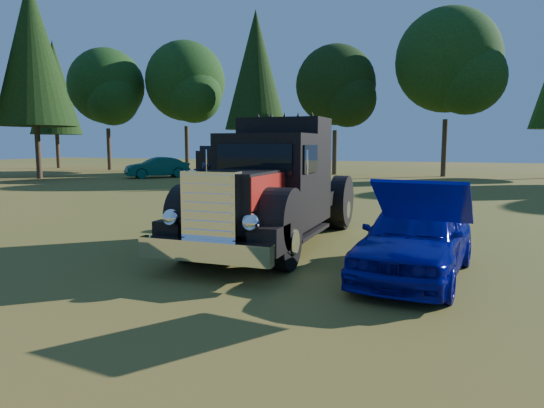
{
  "coord_description": "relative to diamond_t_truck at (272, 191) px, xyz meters",
  "views": [
    {
      "loc": [
        4.73,
        -7.58,
        2.37
      ],
      "look_at": [
        1.19,
        1.86,
        1.12
      ],
      "focal_mm": 32.0,
      "sensor_mm": 36.0,
      "label": 1
    }
  ],
  "objects": [
    {
      "name": "ground",
      "position": [
        -0.78,
        -2.94,
        -1.28
      ],
      "size": [
        120.0,
        120.0,
        0.0
      ],
      "primitive_type": "plane",
      "color": "#395318",
      "rests_on": "ground"
    },
    {
      "name": "treeline",
      "position": [
        -6.16,
        24.2,
        6.34
      ],
      "size": [
        66.14,
        24.04,
        13.33
      ],
      "color": "#2D2116",
      "rests_on": "ground"
    },
    {
      "name": "diamond_t_truck",
      "position": [
        0.0,
        0.0,
        0.0
      ],
      "size": [
        3.37,
        7.16,
        3.0
      ],
      "color": "black",
      "rests_on": "ground"
    },
    {
      "name": "hotrod_coupe",
      "position": [
        3.37,
        -1.66,
        -0.56
      ],
      "size": [
        2.14,
        4.39,
        1.89
      ],
      "color": "#070FA4",
      "rests_on": "ground"
    },
    {
      "name": "spectator_near",
      "position": [
        -1.73,
        0.24,
        -0.3
      ],
      "size": [
        0.67,
        0.83,
        1.97
      ],
      "primitive_type": "imported",
      "rotation": [
        0.0,
        0.0,
        1.25
      ],
      "color": "#1A253D",
      "rests_on": "ground"
    },
    {
      "name": "spectator_far",
      "position": [
        -1.81,
        -0.15,
        -0.39
      ],
      "size": [
        1.09,
        1.03,
        1.77
      ],
      "primitive_type": "imported",
      "rotation": [
        0.0,
        0.0,
        0.56
      ],
      "color": "#1E2847",
      "rests_on": "ground"
    },
    {
      "name": "distant_teal_car",
      "position": [
        -15.7,
        18.71,
        -0.56
      ],
      "size": [
        4.06,
        4.26,
        1.44
      ],
      "primitive_type": "imported",
      "rotation": [
        0.0,
        0.0,
        -0.74
      ],
      "color": "#0A3041",
      "rests_on": "ground"
    }
  ]
}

